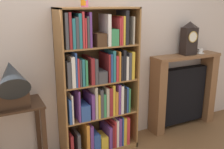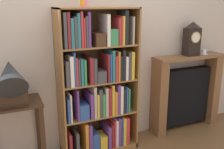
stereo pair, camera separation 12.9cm
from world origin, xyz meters
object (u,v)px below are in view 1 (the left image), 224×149
at_px(side_table_left, 16,124).
at_px(gramophone, 12,83).
at_px(fireplace_mantel, 183,91).
at_px(mantel_clock, 189,38).
at_px(teacup_with_saucer, 200,51).
at_px(bookshelf, 99,88).

distance_m(side_table_left, gramophone, 0.47).
bearing_deg(side_table_left, fireplace_mantel, 2.46).
bearing_deg(gramophone, mantel_clock, 4.05).
bearing_deg(gramophone, side_table_left, 90.00).
bearing_deg(fireplace_mantel, gramophone, -175.34).
bearing_deg(fireplace_mantel, mantel_clock, -53.23).
bearing_deg(mantel_clock, teacup_with_saucer, 0.60).
height_order(side_table_left, teacup_with_saucer, teacup_with_saucer).
height_order(bookshelf, teacup_with_saucer, bookshelf).
bearing_deg(side_table_left, bookshelf, 1.19).
distance_m(fireplace_mantel, teacup_with_saucer, 0.60).
xyz_separation_m(bookshelf, mantel_clock, (1.34, 0.05, 0.47)).
distance_m(bookshelf, mantel_clock, 1.42).
xyz_separation_m(bookshelf, fireplace_mantel, (1.32, 0.08, -0.28)).
relative_size(side_table_left, fireplace_mantel, 0.73).
distance_m(bookshelf, gramophone, 0.94).
bearing_deg(teacup_with_saucer, fireplace_mantel, 175.04).
bearing_deg(mantel_clock, bookshelf, -177.67).
height_order(gramophone, teacup_with_saucer, gramophone).
relative_size(bookshelf, fireplace_mantel, 1.61).
height_order(side_table_left, mantel_clock, mantel_clock).
bearing_deg(side_table_left, gramophone, -90.00).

